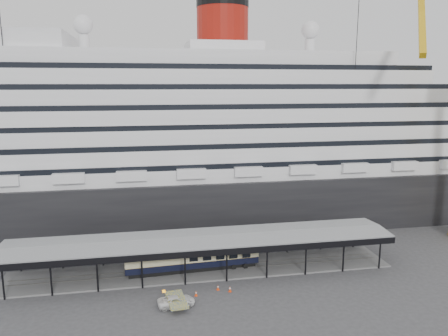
% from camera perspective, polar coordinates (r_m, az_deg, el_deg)
% --- Properties ---
extents(ground, '(200.00, 200.00, 0.00)m').
position_cam_1_polar(ground, '(61.63, -2.21, -15.10)').
color(ground, '#37373A').
rests_on(ground, ground).
extents(cruise_ship, '(130.00, 30.00, 43.90)m').
position_cam_1_polar(cruise_ship, '(87.59, -5.34, 5.21)').
color(cruise_ship, black).
rests_on(cruise_ship, ground).
extents(platform_canopy, '(56.00, 9.18, 5.30)m').
position_cam_1_polar(platform_canopy, '(65.18, -2.88, -11.33)').
color(platform_canopy, slate).
rests_on(platform_canopy, ground).
extents(port_truck, '(4.82, 2.61, 1.28)m').
position_cam_1_polar(port_truck, '(56.68, -6.24, -16.90)').
color(port_truck, silver).
rests_on(port_truck, ground).
extents(pullman_carriage, '(19.51, 3.54, 19.05)m').
position_cam_1_polar(pullman_carriage, '(65.03, -4.12, -11.41)').
color(pullman_carriage, black).
rests_on(pullman_carriage, ground).
extents(traffic_cone_left, '(0.45, 0.45, 0.72)m').
position_cam_1_polar(traffic_cone_left, '(58.92, -3.67, -16.02)').
color(traffic_cone_left, '#F9440D').
rests_on(traffic_cone_left, ground).
extents(traffic_cone_mid, '(0.48, 0.48, 0.73)m').
position_cam_1_polar(traffic_cone_mid, '(60.31, -0.81, -15.32)').
color(traffic_cone_mid, '#F4410D').
rests_on(traffic_cone_mid, ground).
extents(traffic_cone_right, '(0.55, 0.55, 0.81)m').
position_cam_1_polar(traffic_cone_right, '(59.83, 0.78, -15.51)').
color(traffic_cone_right, red).
rests_on(traffic_cone_right, ground).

